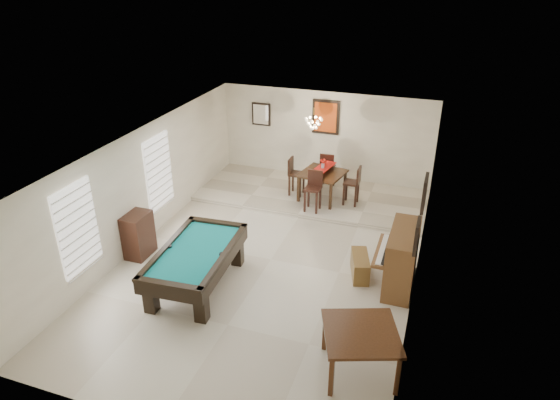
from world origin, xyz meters
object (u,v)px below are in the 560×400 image
Objects in this scene: square_table at (359,351)px; dining_chair_west at (297,177)px; upright_piano at (394,257)px; flower_vase at (323,163)px; pool_table at (197,268)px; dining_chair_north at (328,170)px; dining_table at (322,183)px; dining_chair_south at (313,192)px; piano_bench at (360,266)px; apothecary_chest at (138,235)px; chandelier at (314,119)px; dining_chair_east at (351,185)px.

square_table is 6.28m from dining_chair_west.
flower_vase is at bearing 126.44° from upright_piano.
pool_table is 4.65m from flower_vase.
dining_chair_north is (1.33, 5.14, 0.23)m from pool_table.
dining_chair_north is at bearing 93.28° from dining_table.
dining_chair_south reaches higher than dining_chair_west.
dining_chair_south is at bearing -93.90° from flower_vase.
dining_table is at bearing 68.90° from pool_table.
square_table is 5.30m from dining_chair_south.
apothecary_chest is (-4.67, -0.77, 0.27)m from piano_bench.
upright_piano is at bearing -43.39° from dining_chair_south.
dining_chair_south is at bearing -73.06° from chandelier.
pool_table is 5.01m from chandelier.
square_table is 6.49m from chandelier.
dining_chair_east is (3.86, 3.72, 0.14)m from apothecary_chest.
dining_table is at bearing -93.28° from dining_chair_west.
dining_chair_south reaches higher than dining_chair_north.
apothecary_chest is 3.73× the size of flower_vase.
flower_vase is 0.88m from dining_chair_south.
flower_vase is 0.26× the size of dining_chair_east.
piano_bench is 0.80× the size of dining_chair_west.
apothecary_chest is at bearing -125.03° from chandelier.
dining_chair_south is at bearing -139.38° from dining_chair_west.
dining_chair_east is (2.15, 4.34, 0.23)m from pool_table.
dining_chair_south is at bearing 87.59° from dining_chair_north.
chandelier is (1.05, 4.55, 1.80)m from pool_table.
chandelier is (0.39, 0.13, 1.57)m from dining_chair_west.
chandelier is (-0.28, -0.58, 1.57)m from dining_chair_north.
dining_table is 0.71m from dining_chair_west.
dining_table reaches higher than piano_bench.
chandelier is (-0.32, 0.17, 1.65)m from dining_table.
pool_table is at bearing -108.06° from dining_chair_south.
pool_table is 2.34× the size of dining_chair_east.
dining_chair_south is 1.07m from dining_chair_east.
dining_chair_west reaches higher than dining_table.
dining_chair_west is 1.62m from chandelier.
dining_chair_east is (0.83, 0.68, -0.00)m from dining_chair_south.
upright_piano is at bearing 85.83° from square_table.
dining_chair_east reaches higher than piano_bench.
dining_chair_north is (3.04, 4.52, 0.14)m from apothecary_chest.
dining_chair_south is at bearing 125.89° from piano_bench.
dining_table is 1.02× the size of dining_chair_south.
dining_chair_south is 1.71× the size of chandelier.
flower_vase reaches higher than apothecary_chest.
dining_chair_west is (-0.67, -0.71, -0.00)m from dining_chair_north.
dining_table is at bearing -93.12° from dining_chair_east.
flower_vase is (0.00, 0.00, 0.56)m from dining_table.
dining_chair_south reaches higher than pool_table.
dining_chair_north is (0.01, 1.48, -0.00)m from dining_chair_south.
dining_chair_east reaches higher than dining_table.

